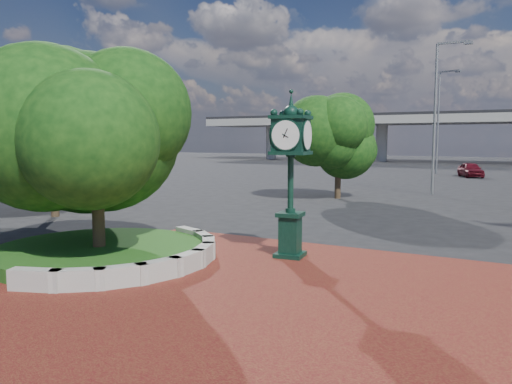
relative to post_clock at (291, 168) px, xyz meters
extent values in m
plane|color=black|center=(0.14, -2.88, -2.69)|extent=(200.00, 200.00, 0.00)
cube|color=maroon|center=(0.14, -3.88, -2.67)|extent=(12.00, 12.00, 0.04)
cube|color=#9E9B93|center=(-3.76, -5.89, -2.42)|extent=(1.29, 0.76, 0.54)
cube|color=#9E9B93|center=(-2.91, -5.42, -2.42)|extent=(1.20, 1.04, 0.54)
cube|color=#9E9B93|center=(-2.24, -4.72, -2.42)|extent=(1.00, 1.22, 0.54)
cube|color=#9E9B93|center=(-1.81, -3.84, -2.42)|extent=(0.71, 1.30, 0.54)
cube|color=#9E9B93|center=(-1.66, -2.88, -2.42)|extent=(0.35, 1.25, 0.54)
cube|color=#9E9B93|center=(-1.81, -1.92, -2.42)|extent=(0.71, 1.30, 0.54)
cube|color=#9E9B93|center=(-2.24, -1.04, -2.42)|extent=(1.00, 1.22, 0.54)
cube|color=#9E9B93|center=(-2.91, -0.34, -2.42)|extent=(1.20, 1.04, 0.54)
cube|color=#9E9B93|center=(-3.76, 0.13, -2.42)|extent=(1.29, 0.76, 0.54)
cylinder|color=#194513|center=(-4.86, -2.88, -2.49)|extent=(6.10, 6.10, 0.40)
cube|color=#9E9B93|center=(0.14, 67.12, 3.81)|extent=(90.00, 12.00, 1.20)
cube|color=black|center=(0.14, 67.12, 4.61)|extent=(90.00, 12.00, 0.40)
cylinder|color=#9E9B93|center=(-34.86, 67.12, 0.31)|extent=(1.80, 1.80, 6.00)
cylinder|color=#9E9B93|center=(-14.86, 67.12, 0.31)|extent=(1.80, 1.80, 6.00)
cylinder|color=#38281C|center=(-4.86, -2.88, -1.60)|extent=(0.36, 0.36, 2.17)
sphere|color=#0E340F|center=(-4.86, -2.88, 1.04)|extent=(5.20, 5.20, 5.20)
cylinder|color=#38281C|center=(-12.86, 2.12, -1.46)|extent=(0.36, 0.36, 2.45)
sphere|color=#0E340F|center=(-12.86, 2.12, 1.44)|extent=(5.60, 5.60, 5.60)
cylinder|color=#38281C|center=(-3.86, 15.12, -1.72)|extent=(0.36, 0.36, 1.92)
sphere|color=#0E340F|center=(-3.86, 15.12, 0.56)|extent=(4.40, 4.40, 4.40)
cube|color=black|center=(0.00, 0.00, -2.60)|extent=(0.92, 0.92, 0.16)
cube|color=black|center=(0.00, 0.00, -1.97)|extent=(0.63, 0.63, 1.13)
cube|color=black|center=(0.00, 0.00, -1.37)|extent=(0.80, 0.80, 0.12)
cylinder|color=black|center=(0.00, 0.00, -0.43)|extent=(0.17, 0.17, 1.75)
cube|color=black|center=(0.00, 0.00, 0.97)|extent=(1.03, 1.03, 0.93)
cylinder|color=white|center=(0.06, -0.48, 0.97)|extent=(0.82, 0.16, 0.82)
cylinder|color=white|center=(-0.06, 0.48, 0.97)|extent=(0.82, 0.16, 0.82)
cylinder|color=white|center=(-0.48, -0.06, 0.97)|extent=(0.16, 0.82, 0.82)
cylinder|color=white|center=(0.48, 0.06, 0.97)|extent=(0.16, 0.82, 0.82)
sphere|color=black|center=(0.00, 0.00, 1.61)|extent=(0.45, 0.45, 0.45)
cone|color=black|center=(0.00, 0.00, 1.95)|extent=(0.19, 0.19, 0.51)
imported|color=#540C17|center=(1.35, 37.47, -1.99)|extent=(2.99, 4.38, 1.38)
cylinder|color=slate|center=(0.76, 20.05, 2.05)|extent=(0.17, 0.17, 9.46)
cube|color=slate|center=(1.70, 20.06, 6.78)|extent=(1.89, 0.18, 0.13)
cube|color=slate|center=(2.54, 20.07, 6.67)|extent=(0.53, 0.27, 0.16)
cylinder|color=slate|center=(-2.15, 40.14, 2.43)|extent=(0.18, 0.18, 10.23)
cube|color=slate|center=(-1.20, 39.76, 7.54)|extent=(1.97, 0.91, 0.14)
cube|color=slate|center=(-0.35, 39.43, 7.43)|extent=(0.63, 0.47, 0.17)
camera|label=1|loc=(6.14, -13.33, 0.84)|focal=35.00mm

